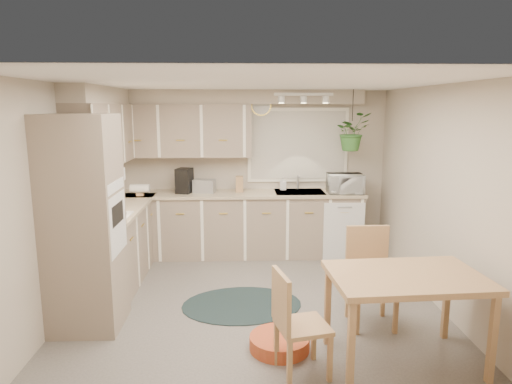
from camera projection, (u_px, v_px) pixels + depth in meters
floor at (256, 306)px, 5.02m from camera, size 4.20×4.20×0.00m
ceiling at (256, 83)px, 4.58m from camera, size 4.20×4.20×0.00m
wall_back at (251, 172)px, 6.86m from camera, size 4.00×0.04×2.40m
wall_front at (268, 270)px, 2.74m from camera, size 4.00×0.04×2.40m
wall_left at (63, 201)px, 4.73m from camera, size 0.04×4.20×2.40m
wall_right at (443, 198)px, 4.87m from camera, size 0.04×4.20×2.40m
base_cab_left at (119, 245)px, 5.74m from camera, size 0.60×1.85×0.90m
base_cab_back at (238, 225)px, 6.70m from camera, size 3.60×0.60×0.90m
counter_left at (117, 209)px, 5.65m from camera, size 0.64×1.89×0.04m
counter_back at (238, 194)px, 6.60m from camera, size 3.64×0.64×0.04m
oven_stack at (84, 224)px, 4.40m from camera, size 0.65×0.65×2.10m
wall_oven_face at (117, 224)px, 4.41m from camera, size 0.02×0.56×0.58m
upper_cab_left at (105, 135)px, 5.60m from camera, size 0.35×2.00×0.75m
upper_cab_back at (182, 131)px, 6.54m from camera, size 2.00×0.35×0.75m
soffit_left at (100, 95)px, 5.52m from camera, size 0.30×2.00×0.20m
soffit_back at (237, 97)px, 6.50m from camera, size 3.60×0.30×0.20m
cooktop at (104, 218)px, 5.08m from camera, size 0.52×0.58×0.02m
range_hood at (100, 177)px, 5.00m from camera, size 0.40×0.60×0.14m
window_blinds at (298, 145)px, 6.78m from camera, size 1.40×0.02×1.00m
window_frame at (298, 145)px, 6.79m from camera, size 1.50×0.02×1.10m
sink at (299, 195)px, 6.65m from camera, size 0.70×0.48×0.10m
dishwasher_front at (344, 232)px, 6.45m from camera, size 0.58×0.02×0.83m
track_light_bar at (304, 94)px, 6.14m from camera, size 0.80×0.04×0.04m
wall_clock at (261, 106)px, 6.66m from camera, size 0.30×0.03×0.30m
dining_table at (404, 318)px, 3.87m from camera, size 1.31×0.91×0.79m
chair_left at (303, 323)px, 3.69m from camera, size 0.50×0.50×0.88m
chair_back at (372, 279)px, 4.51m from camera, size 0.47×0.47×0.98m
braided_rug at (242, 305)px, 5.05m from camera, size 1.41×1.10×0.01m
pet_bed at (280, 343)px, 4.12m from camera, size 0.65×0.65×0.13m
microwave at (345, 181)px, 6.53m from camera, size 0.50×0.28×0.34m
soap_bottle at (283, 187)px, 6.77m from camera, size 0.11×0.21×0.09m
hanging_plant at (352, 136)px, 6.41m from camera, size 0.65×0.68×0.42m
coffee_maker at (184, 181)px, 6.55m from camera, size 0.25×0.28×0.35m
toaster at (204, 186)px, 6.59m from camera, size 0.34×0.24×0.19m
knife_block at (240, 184)px, 6.64m from camera, size 0.11×0.11×0.23m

